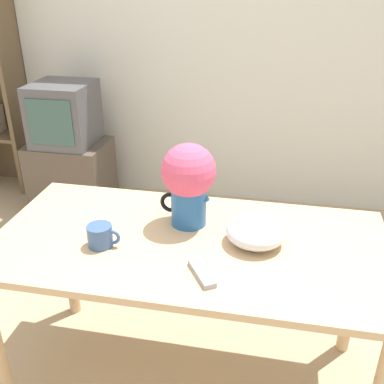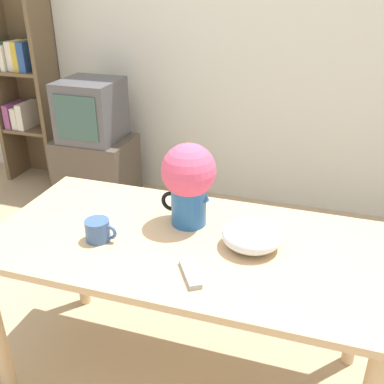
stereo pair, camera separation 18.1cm
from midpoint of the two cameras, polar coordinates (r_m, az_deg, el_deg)
The scene contains 9 objects.
wall_back at distance 3.40m, azimuth 10.02°, elevation 19.29°, with size 8.00×0.05×2.60m.
table at distance 1.82m, azimuth 2.03°, elevation -8.81°, with size 1.55×0.77×0.75m.
flower_vase at distance 1.79m, azimuth 2.47°, elevation 1.52°, with size 0.23×0.22×0.35m.
coffee_mug at distance 1.76m, azimuth -8.96°, elevation -4.91°, with size 0.13×0.10×0.09m.
white_bowl at distance 1.73m, azimuth 10.61°, elevation -5.51°, with size 0.23×0.23×0.10m.
remote_control at distance 1.57m, azimuth 3.12°, elevation -10.40°, with size 0.12×0.16×0.02m.
tv_stand at distance 3.61m, azimuth -10.53°, elevation 2.60°, with size 0.57×0.44×0.54m.
tv_set at distance 3.44m, azimuth -11.22°, elevation 10.13°, with size 0.42×0.43×0.44m.
bookshelf at distance 4.07m, azimuth -19.13°, elevation 12.58°, with size 0.48×0.31×1.64m.
Camera 2 is at (0.57, -1.28, 1.70)m, focal length 42.00 mm.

